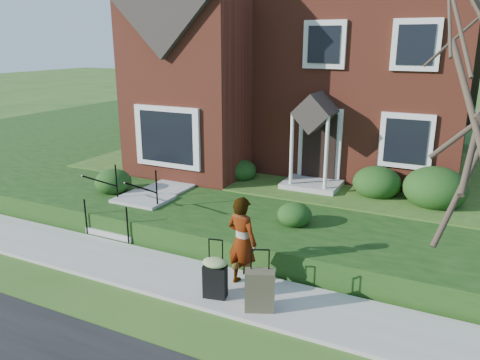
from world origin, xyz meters
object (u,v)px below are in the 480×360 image
Objects in this scene: woman at (242,242)px; suitcase_black at (215,275)px; front_steps at (133,210)px; suitcase_olive at (260,290)px.

woman is 0.84m from suitcase_black.
woman is at bearing 58.32° from suitcase_black.
front_steps is 1.12× the size of woman.
front_steps is 1.78× the size of suitcase_olive.
suitcase_black is at bearing 82.84° from woman.
front_steps is 4.25m from woman.
front_steps is 1.76× the size of suitcase_black.
front_steps is 4.31m from suitcase_black.
front_steps reaches higher than suitcase_olive.
suitcase_black is 1.01× the size of suitcase_olive.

